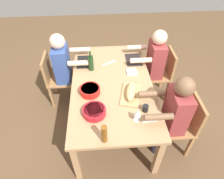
# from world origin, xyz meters

# --- Properties ---
(ground_plane) EXTENTS (8.00, 8.00, 0.00)m
(ground_plane) POSITION_xyz_m (0.00, 0.00, 0.00)
(ground_plane) COLOR brown
(dining_table) EXTENTS (1.83, 1.04, 0.74)m
(dining_table) POSITION_xyz_m (0.00, 0.00, 0.66)
(dining_table) COLOR #A87F56
(dining_table) RESTS_ON ground_plane
(chair_far_right) EXTENTS (0.40, 0.40, 0.85)m
(chair_far_right) POSITION_xyz_m (0.50, 0.84, 0.48)
(chair_far_right) COLOR #9E7044
(chair_far_right) RESTS_ON ground_plane
(diner_far_right) EXTENTS (0.41, 0.53, 1.20)m
(diner_far_right) POSITION_xyz_m (0.50, 0.66, 0.70)
(diner_far_right) COLOR #2D2D38
(diner_far_right) RESTS_ON ground_plane
(chair_far_left) EXTENTS (0.40, 0.40, 0.85)m
(chair_far_left) POSITION_xyz_m (-0.50, 0.84, 0.48)
(chair_far_left) COLOR #9E7044
(chair_far_left) RESTS_ON ground_plane
(diner_far_left) EXTENTS (0.41, 0.53, 1.20)m
(diner_far_left) POSITION_xyz_m (-0.50, 0.66, 0.70)
(diner_far_left) COLOR #2D2D38
(diner_far_left) RESTS_ON ground_plane
(chair_near_left) EXTENTS (0.40, 0.40, 0.85)m
(chair_near_left) POSITION_xyz_m (-0.50, -0.84, 0.48)
(chair_near_left) COLOR #9E7044
(chair_near_left) RESTS_ON ground_plane
(diner_near_left) EXTENTS (0.41, 0.53, 1.20)m
(diner_near_left) POSITION_xyz_m (-0.50, -0.66, 0.70)
(diner_near_left) COLOR #2D2D38
(diner_near_left) RESTS_ON ground_plane
(serving_bowl_salad) EXTENTS (0.26, 0.26, 0.08)m
(serving_bowl_salad) POSITION_xyz_m (0.49, -0.23, 0.78)
(serving_bowl_salad) COLOR #B21923
(serving_bowl_salad) RESTS_ON dining_table
(serving_bowl_fruit) EXTENTS (0.25, 0.25, 0.08)m
(serving_bowl_fruit) POSITION_xyz_m (0.16, -0.28, 0.79)
(serving_bowl_fruit) COLOR red
(serving_bowl_fruit) RESTS_ON dining_table
(cutting_board) EXTENTS (0.44, 0.31, 0.02)m
(cutting_board) POSITION_xyz_m (0.23, 0.21, 0.75)
(cutting_board) COLOR tan
(cutting_board) RESTS_ON dining_table
(bread_loaf) EXTENTS (0.34, 0.19, 0.09)m
(bread_loaf) POSITION_xyz_m (0.23, 0.21, 0.81)
(bread_loaf) COLOR tan
(bread_loaf) RESTS_ON cutting_board
(wine_bottle) EXTENTS (0.08, 0.08, 0.29)m
(wine_bottle) POSITION_xyz_m (-0.32, -0.27, 0.85)
(wine_bottle) COLOR #193819
(wine_bottle) RESTS_ON dining_table
(beer_bottle) EXTENTS (0.06, 0.06, 0.22)m
(beer_bottle) POSITION_xyz_m (0.84, -0.14, 0.85)
(beer_bottle) COLOR brown
(beer_bottle) RESTS_ON dining_table
(wine_glass) EXTENTS (0.08, 0.08, 0.17)m
(wine_glass) POSITION_xyz_m (0.62, 0.22, 0.86)
(wine_glass) COLOR silver
(wine_glass) RESTS_ON dining_table
(cup_far_right) EXTENTS (0.07, 0.07, 0.08)m
(cup_far_right) POSITION_xyz_m (0.49, 0.34, 0.78)
(cup_far_right) COLOR black
(cup_far_right) RESTS_ON dining_table
(fork_far_right) EXTENTS (0.03, 0.17, 0.01)m
(fork_far_right) POSITION_xyz_m (0.64, 0.36, 0.74)
(fork_far_right) COLOR silver
(fork_far_right) RESTS_ON dining_table
(placemat_far_left) EXTENTS (0.32, 0.23, 0.01)m
(placemat_far_left) POSITION_xyz_m (-0.50, 0.36, 0.74)
(placemat_far_left) COLOR black
(placemat_far_left) RESTS_ON dining_table
(placemat_near_left) EXTENTS (0.32, 0.23, 0.01)m
(placemat_near_left) POSITION_xyz_m (-0.50, -0.36, 0.74)
(placemat_near_left) COLOR black
(placemat_near_left) RESTS_ON dining_table
(carving_knife) EXTENTS (0.13, 0.22, 0.01)m
(carving_knife) POSITION_xyz_m (-0.45, -0.01, 0.74)
(carving_knife) COLOR silver
(carving_knife) RESTS_ON dining_table
(napkin_stack) EXTENTS (0.14, 0.14, 0.02)m
(napkin_stack) POSITION_xyz_m (-0.21, 0.29, 0.75)
(napkin_stack) COLOR white
(napkin_stack) RESTS_ON dining_table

